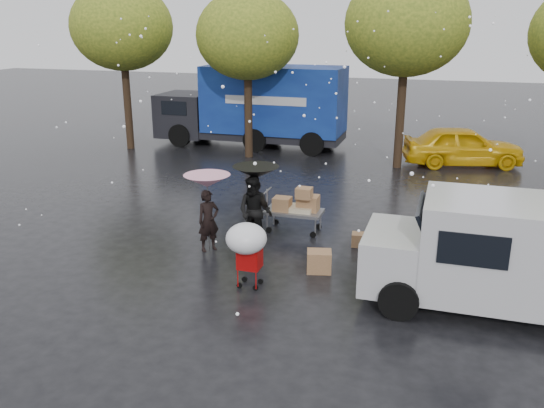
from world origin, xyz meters
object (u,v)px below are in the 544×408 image
(blue_truck, at_px, (256,106))
(yellow_taxi, at_px, (463,146))
(person_pink, at_px, (209,221))
(person_black, at_px, (256,212))
(vendor_cart, at_px, (297,206))
(shopping_cart, at_px, (247,242))
(white_van, at_px, (504,254))

(blue_truck, xyz_separation_m, yellow_taxi, (8.74, -1.04, -1.00))
(person_pink, bearing_deg, person_black, -5.75)
(blue_truck, bearing_deg, person_black, -71.06)
(blue_truck, bearing_deg, yellow_taxi, -6.80)
(vendor_cart, bearing_deg, shopping_cart, -91.39)
(white_van, bearing_deg, vendor_cart, 148.35)
(vendor_cart, xyz_separation_m, blue_truck, (-4.57, 10.01, 1.03))
(person_black, height_order, blue_truck, blue_truck)
(white_van, distance_m, yellow_taxi, 11.98)
(person_pink, relative_size, white_van, 0.31)
(person_black, distance_m, shopping_cart, 2.73)
(person_black, distance_m, yellow_taxi, 11.14)
(vendor_cart, bearing_deg, blue_truck, 114.53)
(blue_truck, bearing_deg, vendor_cart, -65.47)
(shopping_cart, bearing_deg, vendor_cart, 88.61)
(person_pink, height_order, blue_truck, blue_truck)
(person_black, height_order, vendor_cart, person_black)
(vendor_cart, height_order, shopping_cart, shopping_cart)
(person_black, bearing_deg, blue_truck, -53.34)
(shopping_cart, height_order, white_van, white_van)
(white_van, relative_size, blue_truck, 0.59)
(shopping_cart, bearing_deg, blue_truck, 108.18)
(person_black, xyz_separation_m, shopping_cart, (0.70, -2.63, 0.27))
(shopping_cart, bearing_deg, yellow_taxi, 71.33)
(shopping_cart, xyz_separation_m, blue_truck, (-4.48, 13.64, 0.69))
(blue_truck, height_order, yellow_taxi, blue_truck)
(person_black, relative_size, shopping_cart, 1.09)
(person_pink, distance_m, yellow_taxi, 12.34)
(vendor_cart, bearing_deg, white_van, -31.65)
(vendor_cart, bearing_deg, person_black, -127.98)
(vendor_cart, xyz_separation_m, white_van, (4.84, -2.99, 0.43))
(shopping_cart, distance_m, blue_truck, 14.38)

